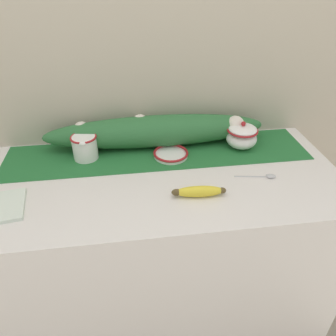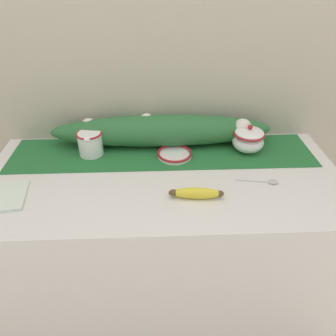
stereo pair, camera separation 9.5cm
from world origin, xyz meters
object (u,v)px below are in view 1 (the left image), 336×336
at_px(cream_pitcher, 85,146).
at_px(sugar_bowl, 242,136).
at_px(banana, 199,191).
at_px(small_dish, 171,154).
at_px(spoon, 268,176).

height_order(cream_pitcher, sugar_bowl, sugar_bowl).
bearing_deg(cream_pitcher, banana, -37.32).
bearing_deg(small_dish, sugar_bowl, 6.25).
relative_size(cream_pitcher, banana, 0.64).
bearing_deg(small_dish, cream_pitcher, 174.17).
relative_size(small_dish, banana, 0.76).
height_order(cream_pitcher, banana, cream_pitcher).
xyz_separation_m(cream_pitcher, spoon, (0.68, -0.23, -0.05)).
bearing_deg(banana, small_dish, 102.11).
relative_size(cream_pitcher, spoon, 0.79).
distance_m(cream_pitcher, sugar_bowl, 0.65).
height_order(sugar_bowl, banana, sugar_bowl).
height_order(cream_pitcher, spoon, cream_pitcher).
distance_m(cream_pitcher, small_dish, 0.35).
xyz_separation_m(sugar_bowl, banana, (-0.25, -0.31, -0.04)).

